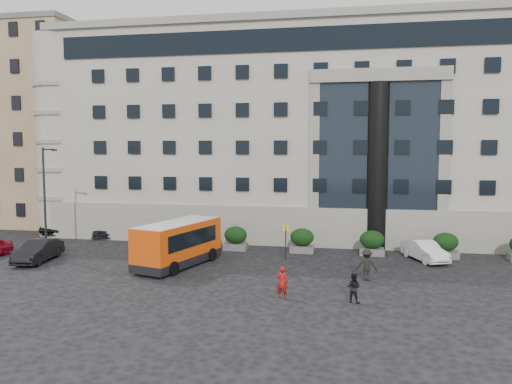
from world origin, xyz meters
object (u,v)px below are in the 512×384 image
(pedestrian_c, at_px, (367,265))
(pedestrian_b, at_px, (353,288))
(hedge_e, at_px, (445,245))
(minibus, at_px, (178,242))
(hedge_a, at_px, (172,236))
(hedge_c, at_px, (302,240))
(street_lamp, at_px, (45,197))
(parked_car_b, at_px, (38,251))
(bus_stop_sign, at_px, (286,236))
(parked_car_c, at_px, (110,227))
(hedge_d, at_px, (372,243))
(red_truck, at_px, (83,210))
(pedestrian_a, at_px, (282,282))
(parked_car_d, at_px, (66,225))
(white_taxi, at_px, (425,251))
(hedge_b, at_px, (236,238))

(pedestrian_c, bearing_deg, pedestrian_b, 83.73)
(hedge_e, height_order, minibus, minibus)
(hedge_a, relative_size, hedge_c, 1.00)
(street_lamp, distance_m, parked_car_b, 4.01)
(hedge_c, height_order, pedestrian_b, hedge_c)
(bus_stop_sign, relative_size, parked_car_c, 0.48)
(hedge_d, relative_size, pedestrian_c, 0.96)
(hedge_d, bearing_deg, hedge_c, 180.00)
(hedge_e, distance_m, red_truck, 35.01)
(pedestrian_a, bearing_deg, hedge_e, -129.78)
(hedge_d, relative_size, parked_car_d, 0.32)
(bus_stop_sign, distance_m, pedestrian_b, 10.26)
(bus_stop_sign, xyz_separation_m, pedestrian_b, (4.66, -9.09, -0.95))
(hedge_e, xyz_separation_m, pedestrian_b, (-6.64, -11.89, -0.15))
(hedge_c, distance_m, red_truck, 25.12)
(white_taxi, bearing_deg, pedestrian_a, -152.60)
(bus_stop_sign, height_order, pedestrian_b, bus_stop_sign)
(hedge_b, distance_m, white_taxi, 14.05)
(street_lamp, bearing_deg, red_truck, 109.88)
(parked_car_c, bearing_deg, hedge_d, -19.95)
(hedge_a, distance_m, hedge_b, 5.20)
(pedestrian_b, bearing_deg, minibus, -10.28)
(hedge_e, relative_size, bus_stop_sign, 0.73)
(hedge_e, bearing_deg, hedge_b, 180.00)
(parked_car_c, relative_size, pedestrian_a, 3.07)
(hedge_c, distance_m, hedge_e, 10.40)
(bus_stop_sign, height_order, red_truck, red_truck)
(hedge_a, xyz_separation_m, street_lamp, (-7.94, -4.80, 3.44))
(parked_car_c, bearing_deg, street_lamp, -102.44)
(hedge_d, relative_size, street_lamp, 0.23)
(red_truck, bearing_deg, hedge_d, -26.93)
(hedge_e, relative_size, minibus, 0.24)
(bus_stop_sign, xyz_separation_m, minibus, (-6.91, -3.12, -0.08))
(hedge_a, relative_size, hedge_d, 1.00)
(hedge_e, bearing_deg, minibus, -161.97)
(bus_stop_sign, bearing_deg, hedge_c, 72.18)
(hedge_c, relative_size, pedestrian_b, 1.18)
(parked_car_c, bearing_deg, white_taxi, -21.09)
(white_taxi, bearing_deg, bus_stop_sign, 166.40)
(bus_stop_sign, relative_size, minibus, 0.33)
(parked_car_d, bearing_deg, hedge_d, -6.27)
(red_truck, xyz_separation_m, parked_car_d, (0.88, -4.60, -0.82))
(pedestrian_a, bearing_deg, parked_car_d, -34.31)
(parked_car_c, bearing_deg, hedge_a, -38.90)
(hedge_b, xyz_separation_m, parked_car_b, (-12.70, -6.52, -0.16))
(hedge_a, distance_m, pedestrian_a, 15.73)
(hedge_a, height_order, hedge_d, same)
(hedge_a, distance_m, street_lamp, 9.89)
(red_truck, relative_size, parked_car_d, 1.08)
(hedge_a, xyz_separation_m, hedge_c, (10.40, 0.00, 0.00))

